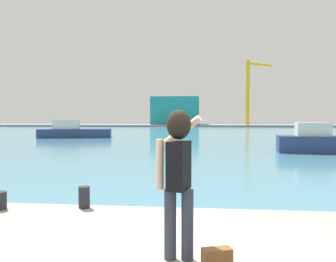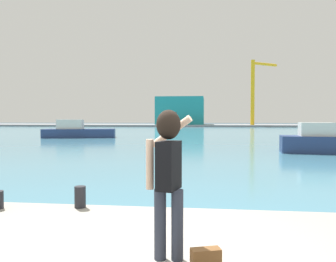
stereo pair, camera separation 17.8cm
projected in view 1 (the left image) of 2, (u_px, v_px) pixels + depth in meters
ground_plane at (199, 132)px, 53.96m from camera, size 220.00×220.00×0.00m
harbor_water at (199, 132)px, 55.95m from camera, size 140.00×100.00×0.02m
far_shore_dock at (201, 125)px, 95.69m from camera, size 140.00×20.00×0.50m
person_photographer at (178, 168)px, 3.89m from camera, size 0.54×0.57×1.74m
handbag at (217, 259)px, 3.64m from camera, size 0.35×0.23×0.24m
harbor_bollard at (84, 197)px, 6.18m from camera, size 0.20×0.20×0.39m
harbor_bollard_2 at (0, 200)px, 6.09m from camera, size 0.23×0.23×0.32m
boat_moored at (73, 131)px, 38.25m from camera, size 8.28×3.86×2.06m
boat_moored_2 at (322, 142)px, 21.57m from camera, size 5.91×2.72×1.93m
warehouse_left at (176, 111)px, 97.10m from camera, size 13.09×13.36×7.67m
port_crane at (250, 87)px, 88.11m from camera, size 7.39×5.44×16.83m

